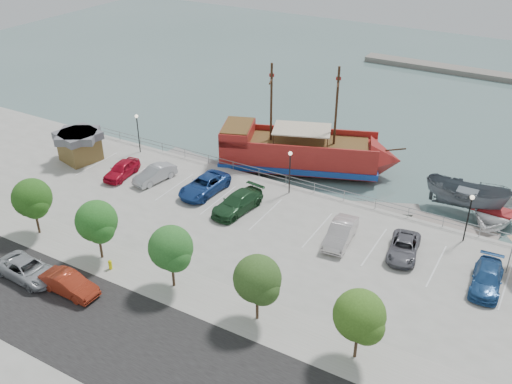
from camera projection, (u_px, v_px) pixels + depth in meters
The scene contains 30 objects.
ground at pixel (254, 235), 49.20m from camera, with size 160.00×160.00×0.00m, color #4A6A65.
street at pixel (130, 342), 36.63m from camera, with size 100.00×8.00×0.04m, color black.
sidewalk at pixel (185, 290), 41.15m from camera, with size 100.00×4.00×0.05m, color #9A958C.
seawall_railing at pixel (295, 182), 54.34m from camera, with size 50.00×0.06×1.00m.
far_shore at pixel (493, 76), 86.18m from camera, with size 40.00×3.00×0.80m, color gray.
pirate_ship at pixel (312, 154), 58.69m from camera, with size 19.00×11.15×11.81m.
patrol_boat at pixel (466, 198), 51.77m from camera, with size 2.84×7.56×2.92m, color #575F66.
speedboat at pixel (495, 214), 50.74m from camera, with size 5.36×7.51×1.55m, color white.
dock_west at pixel (192, 159), 61.75m from camera, with size 6.55×1.87×0.37m, color gray.
dock_mid at pixel (381, 209), 52.50m from camera, with size 7.08×2.02×0.40m, color gray.
dock_east at pixel (454, 229), 49.63m from camera, with size 7.34×2.10×0.42m, color gray.
shed at pixel (79, 145), 58.94m from camera, with size 4.62×4.62×3.13m.
street_van at pixel (27, 269), 42.09m from camera, with size 2.43×5.26×1.46m, color #A0A3A9.
street_sedan at pixel (69, 284), 40.57m from camera, with size 1.61×4.62×1.52m, color maroon.
fire_hydrant at pixel (110, 264), 43.10m from camera, with size 0.29×0.29×0.83m.
lamp_post_left at pixel (138, 127), 59.99m from camera, with size 0.36×0.36×4.28m.
lamp_post_mid at pixel (290, 165), 52.17m from camera, with size 0.36×0.36×4.28m.
lamp_post_right at pixel (470, 210), 45.22m from camera, with size 0.36×0.36×4.28m.
tree_b at pixel (33, 200), 45.94m from camera, with size 3.30×3.20×5.00m.
tree_c at pixel (97, 223), 42.90m from camera, with size 3.30×3.20×5.00m.
tree_d at pixel (172, 250), 39.85m from camera, with size 3.30×3.20×5.00m.
tree_e at pixel (259, 281), 36.81m from camera, with size 3.30×3.20×5.00m.
tree_f at pixel (361, 318), 33.77m from camera, with size 3.30×3.20×5.00m.
parked_car_a at pixel (122, 169), 56.12m from camera, with size 1.82×4.53×1.54m, color #B70C24.
parked_car_b at pixel (155, 174), 55.29m from camera, with size 1.58×4.54×1.50m, color #A9ABB0.
parked_car_c at pixel (204, 185), 53.24m from camera, with size 2.62×5.68×1.58m, color navy.
parked_car_d at pixel (238, 203), 50.42m from camera, with size 2.27×5.58×1.62m, color #1F4927.
parked_car_f at pixel (341, 233), 46.17m from camera, with size 1.75×5.02×1.65m, color beige.
parked_car_g at pixel (404, 248), 44.63m from camera, with size 2.22×4.80×1.33m, color slate.
parked_car_h at pixel (487, 278), 41.16m from camera, with size 2.06×5.07×1.47m, color #214C86.
Camera 1 is at (20.57, -35.49, 26.41)m, focal length 40.00 mm.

